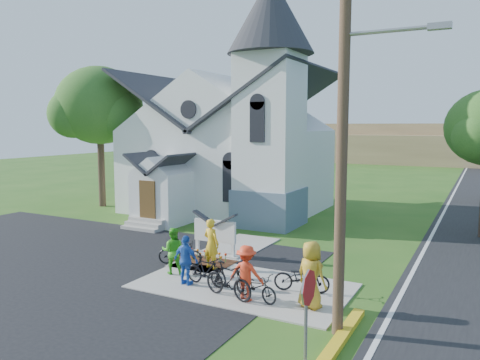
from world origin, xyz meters
The scene contains 20 objects.
ground centered at (0.00, 0.00, 0.00)m, with size 120.00×120.00×0.00m, color #295518.
parking_lot centered at (-7.00, -2.00, 0.01)m, with size 20.00×16.00×0.02m, color black.
sidewalk centered at (1.50, 0.50, 0.03)m, with size 7.00×4.00×0.05m, color #9F998F.
church centered at (-5.48, 12.48, 5.25)m, with size 12.35×12.00×13.00m.
church_sign centered at (-1.20, 3.20, 1.03)m, with size 2.20×0.40×1.70m.
flower_bed centered at (-1.20, 2.30, 0.04)m, with size 2.60×1.10×0.07m, color #3C2210.
utility_pole centered at (5.36, -1.50, 5.40)m, with size 3.45×0.28×10.00m.
stop_sign centered at (5.43, -4.20, 1.78)m, with size 0.11×0.76×2.48m.
tree_lot_corner centered at (-14.00, 10.00, 6.60)m, with size 5.60×5.60×9.15m.
distant_hills centered at (3.36, 56.33, 2.17)m, with size 61.00×10.00×5.60m.
cyclist_0 centered at (-0.39, 1.60, 0.98)m, with size 0.68×0.45×1.87m, color gold.
bike_0 centered at (-1.70, 1.45, 0.50)m, with size 0.60×1.71×0.90m, color black.
cyclist_1 centered at (-1.29, 0.44, 0.88)m, with size 0.81×0.63×1.67m, color green.
bike_1 centered at (0.43, -0.09, 0.53)m, with size 0.46×1.61×0.97m, color black.
cyclist_2 centered at (-0.19, -0.34, 0.89)m, with size 0.98×0.41×1.67m, color blue.
bike_2 centered at (2.47, -0.50, 0.48)m, with size 0.57×1.63×0.86m, color black.
cyclist_3 centered at (2.23, -0.66, 0.90)m, with size 1.10×0.63×1.71m, color red.
bike_3 centered at (1.64, -0.73, 0.61)m, with size 0.53×1.86×1.12m, color black.
cyclist_4 centered at (4.14, -0.28, 1.04)m, with size 0.97×0.63×1.98m, color gold.
bike_4 centered at (3.45, 0.82, 0.52)m, with size 0.62×1.78×0.94m, color black.
Camera 1 is at (8.47, -12.85, 5.34)m, focal length 35.00 mm.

